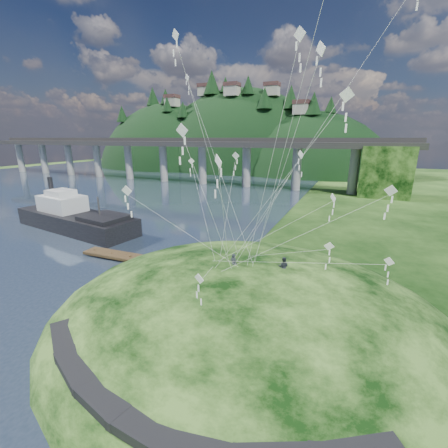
% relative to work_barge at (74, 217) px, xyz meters
% --- Properties ---
extents(ground, '(320.00, 320.00, 0.00)m').
position_rel_work_barge_xyz_m(ground, '(27.66, -15.01, -2.13)').
color(ground, black).
rests_on(ground, ground).
extents(water, '(240.00, 240.00, 0.00)m').
position_rel_work_barge_xyz_m(water, '(-44.34, 14.99, -2.13)').
color(water, '#32435D').
rests_on(water, ground).
extents(grass_hill, '(36.00, 32.00, 13.00)m').
position_rel_work_barge_xyz_m(grass_hill, '(35.66, -13.01, -3.63)').
color(grass_hill, black).
rests_on(grass_hill, ground).
extents(footpath, '(22.29, 5.84, 0.83)m').
position_rel_work_barge_xyz_m(footpath, '(35.12, -24.75, -0.05)').
color(footpath, black).
rests_on(footpath, ground).
extents(bridge, '(160.00, 11.00, 15.00)m').
position_rel_work_barge_xyz_m(bridge, '(1.20, 55.06, 7.57)').
color(bridge, '#2D2B2B').
rests_on(bridge, ground).
extents(far_ridge, '(153.00, 70.00, 94.50)m').
position_rel_work_barge_xyz_m(far_ridge, '(-15.92, 107.17, -9.57)').
color(far_ridge, black).
rests_on(far_ridge, ground).
extents(work_barge, '(25.01, 10.02, 8.51)m').
position_rel_work_barge_xyz_m(work_barge, '(0.00, 0.00, 0.00)').
color(work_barge, black).
rests_on(work_barge, ground).
extents(wooden_dock, '(13.72, 2.65, 0.98)m').
position_rel_work_barge_xyz_m(wooden_dock, '(17.79, -6.99, -1.70)').
color(wooden_dock, '#3E2C19').
rests_on(wooden_dock, ground).
extents(kite_flyers, '(4.67, 1.80, 1.87)m').
position_rel_work_barge_xyz_m(kite_flyers, '(36.88, -12.41, 3.68)').
color(kite_flyers, '#272A34').
rests_on(kite_flyers, ground).
extents(kite_swarm, '(20.15, 15.86, 20.42)m').
position_rel_work_barge_xyz_m(kite_swarm, '(37.51, -13.63, 12.73)').
color(kite_swarm, white).
rests_on(kite_swarm, ground).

